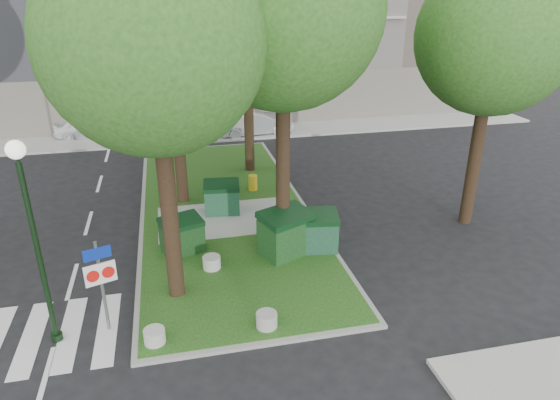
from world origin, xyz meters
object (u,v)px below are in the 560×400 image
object	(u,v)px
dumpster_d	(316,231)
traffic_sign_pole	(100,275)
litter_bin	(253,183)
dumpster_b	(222,198)
dumpster_c	(286,233)
bollard_right	(267,320)
tree_median_near_left	(155,20)
tree_street_right	(499,21)
street_lamp	(32,223)
car_silver	(254,123)
tree_median_mid	(171,18)
bollard_mid	(212,262)
bollard_left	(155,336)
car_white	(90,127)
dumpster_a	(182,235)

from	to	relation	value
dumpster_d	traffic_sign_pole	xyz separation A→B (m)	(-6.25, -2.68, 0.87)
litter_bin	traffic_sign_pole	size ratio (longest dim) A/B	0.26
dumpster_b	dumpster_c	distance (m)	3.91
bollard_right	tree_median_near_left	bearing A→B (deg)	134.96
tree_street_right	street_lamp	bearing A→B (deg)	-164.44
tree_street_right	litter_bin	bearing A→B (deg)	148.19
litter_bin	car_silver	bearing A→B (deg)	79.41
car_silver	tree_street_right	bearing A→B (deg)	-163.50
tree_median_mid	street_lamp	bearing A→B (deg)	-114.56
tree_median_near_left	bollard_right	distance (m)	7.59
bollard_mid	bollard_left	bearing A→B (deg)	-118.29
traffic_sign_pole	dumpster_c	bearing A→B (deg)	7.23
dumpster_b	street_lamp	bearing A→B (deg)	-120.85
traffic_sign_pole	car_white	xyz separation A→B (m)	(-2.39, 18.07, -0.97)
bollard_left	car_white	world-z (taller)	car_white
tree_street_right	traffic_sign_pole	world-z (taller)	tree_street_right
street_lamp	bollard_left	bearing A→B (deg)	-18.41
street_lamp	car_white	bearing A→B (deg)	93.70
dumpster_b	car_silver	distance (m)	10.94
bollard_left	street_lamp	distance (m)	3.83
traffic_sign_pole	car_white	world-z (taller)	traffic_sign_pole
bollard_right	traffic_sign_pole	bearing A→B (deg)	166.53
bollard_left	car_white	xyz separation A→B (m)	(-3.54, 19.00, 0.34)
street_lamp	car_silver	size ratio (longest dim) A/B	1.18
dumpster_a	bollard_mid	world-z (taller)	dumpster_a
tree_median_mid	dumpster_a	bearing A→B (deg)	-94.11
bollard_mid	tree_median_mid	bearing A→B (deg)	95.21
dumpster_b	litter_bin	bearing A→B (deg)	58.59
bollard_left	bollard_mid	bearing A→B (deg)	61.71
traffic_sign_pole	bollard_right	bearing A→B (deg)	-32.57
dumpster_a	car_white	size ratio (longest dim) A/B	0.40
traffic_sign_pole	street_lamp	bearing A→B (deg)	167.76
tree_street_right	dumpster_d	world-z (taller)	tree_street_right
bollard_left	traffic_sign_pole	xyz separation A→B (m)	(-1.15, 0.93, 1.31)
bollard_mid	car_silver	world-z (taller)	car_silver
dumpster_b	street_lamp	xyz separation A→B (m)	(-4.85, -6.31, 2.50)
dumpster_a	traffic_sign_pole	bearing A→B (deg)	-140.15
tree_median_mid	street_lamp	distance (m)	9.34
bollard_mid	litter_bin	world-z (taller)	litter_bin
traffic_sign_pole	litter_bin	bearing A→B (deg)	38.41
tree_median_mid	dumpster_b	size ratio (longest dim) A/B	7.04
bollard_right	tree_street_right	bearing A→B (deg)	28.37
bollard_left	dumpster_b	bearing A→B (deg)	70.67
bollard_mid	dumpster_c	bearing A→B (deg)	9.36
litter_bin	street_lamp	bearing A→B (deg)	-127.70
tree_median_near_left	dumpster_a	world-z (taller)	tree_median_near_left
bollard_mid	street_lamp	bearing A→B (deg)	-149.95
tree_street_right	bollard_left	distance (m)	13.81
tree_street_right	bollard_right	world-z (taller)	tree_street_right
dumpster_d	traffic_sign_pole	world-z (taller)	traffic_sign_pole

